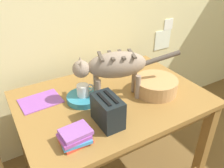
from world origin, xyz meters
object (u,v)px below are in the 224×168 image
cat (114,66)px  magazine (40,101)px  dining_table (112,108)px  toaster (108,111)px  coffee_mug (83,90)px  book_stack (75,137)px  wicker_basket (156,85)px  saucer_bowl (83,98)px

cat → magazine: size_ratio=2.62×
cat → magazine: (-0.44, 0.20, -0.22)m
dining_table → cat: bearing=-29.5°
magazine → toaster: toaster is taller
cat → coffee_mug: (-0.19, 0.06, -0.15)m
dining_table → magazine: (-0.43, 0.19, 0.10)m
dining_table → coffee_mug: (-0.18, 0.06, 0.17)m
book_stack → toaster: toaster is taller
wicker_basket → coffee_mug: bearing=161.9°
saucer_bowl → coffee_mug: bearing=0.0°
cat → saucer_bowl: (-0.20, 0.06, -0.21)m
saucer_bowl → magazine: saucer_bowl is taller
cat → book_stack: 0.51m
dining_table → book_stack: book_stack is taller
cat → wicker_basket: bearing=-90.2°
magazine → wicker_basket: wicker_basket is taller
coffee_mug → wicker_basket: size_ratio=0.40×
saucer_bowl → toaster: (0.03, -0.28, 0.07)m
magazine → wicker_basket: bearing=-25.0°
magazine → toaster: (0.27, -0.41, 0.08)m
saucer_bowl → wicker_basket: wicker_basket is taller
book_stack → saucer_bowl: bearing=59.6°
dining_table → coffee_mug: 0.26m
toaster → coffee_mug: bearing=94.7°
saucer_bowl → coffee_mug: coffee_mug is taller
coffee_mug → magazine: size_ratio=0.45×
coffee_mug → book_stack: bearing=-120.9°
magazine → book_stack: 0.47m
cat → toaster: bearing=159.5°
cat → toaster: size_ratio=3.37×
coffee_mug → wicker_basket: bearing=-18.1°
dining_table → wicker_basket: (0.29, -0.10, 0.14)m
book_stack → toaster: 0.23m
cat → dining_table: bearing=78.3°
wicker_basket → toaster: (-0.45, -0.12, 0.03)m
cat → toaster: cat is taller
saucer_bowl → wicker_basket: bearing=-17.9°
magazine → book_stack: (0.06, -0.46, 0.03)m
dining_table → toaster: 0.32m
saucer_bowl → book_stack: bearing=-120.4°
wicker_basket → magazine: bearing=158.3°
saucer_bowl → coffee_mug: 0.06m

